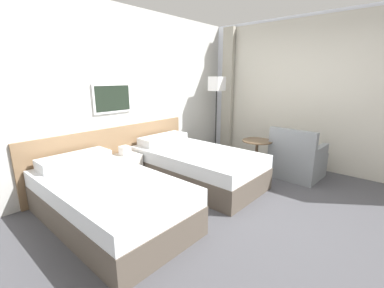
% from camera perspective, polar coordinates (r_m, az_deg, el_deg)
% --- Properties ---
extents(ground_plane, '(16.00, 16.00, 0.00)m').
position_cam_1_polar(ground_plane, '(3.43, 13.90, -14.39)').
color(ground_plane, '#47474C').
extents(wall_headboard, '(10.00, 0.10, 2.70)m').
position_cam_1_polar(wall_headboard, '(4.48, -11.98, 9.96)').
color(wall_headboard, silver).
rests_on(wall_headboard, ground_plane).
extents(wall_window, '(0.21, 4.73, 2.70)m').
position_cam_1_polar(wall_window, '(5.09, 27.03, 9.70)').
color(wall_window, white).
rests_on(wall_window, ground_plane).
extents(bed_near_door, '(1.10, 2.02, 0.65)m').
position_cam_1_polar(bed_near_door, '(3.18, -18.16, -11.56)').
color(bed_near_door, brown).
rests_on(bed_near_door, ground_plane).
extents(bed_near_window, '(1.10, 2.02, 0.65)m').
position_cam_1_polar(bed_near_window, '(4.11, 0.86, -4.79)').
color(bed_near_window, brown).
rests_on(bed_near_window, ground_plane).
extents(nightstand, '(0.40, 0.36, 0.61)m').
position_cam_1_polar(nightstand, '(4.18, -14.43, -5.28)').
color(nightstand, beige).
rests_on(nightstand, ground_plane).
extents(floor_lamp, '(0.26, 0.26, 1.65)m').
position_cam_1_polar(floor_lamp, '(5.29, 5.51, 12.01)').
color(floor_lamp, black).
rests_on(floor_lamp, ground_plane).
extents(side_table, '(0.50, 0.50, 0.61)m').
position_cam_1_polar(side_table, '(4.50, 14.17, -1.42)').
color(side_table, brown).
rests_on(side_table, ground_plane).
extents(armchair, '(0.74, 0.76, 0.85)m').
position_cam_1_polar(armchair, '(4.66, 22.23, -3.52)').
color(armchair, gray).
rests_on(armchair, ground_plane).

